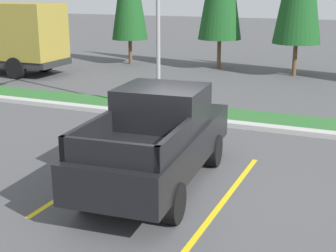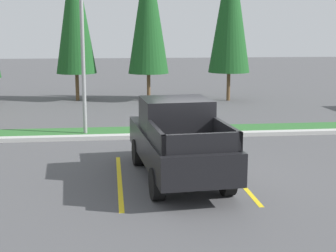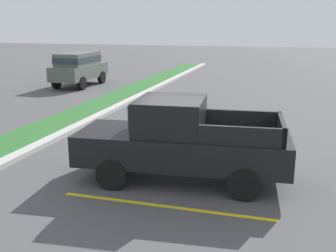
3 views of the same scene
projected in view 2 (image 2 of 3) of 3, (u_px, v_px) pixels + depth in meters
ground_plane at (203, 176)px, 13.29m from camera, size 120.00×120.00×0.00m
parking_line_near at (120, 180)px, 12.93m from camera, size 0.12×4.80×0.01m
parking_line_far at (235, 176)px, 13.28m from camera, size 0.12×4.80×0.01m
curb_strip at (178, 135)px, 18.15m from camera, size 56.00×0.40×0.15m
grass_median at (174, 131)px, 19.23m from camera, size 56.00×1.80×0.06m
pickup_truck_main at (178, 140)px, 12.96m from camera, size 2.33×5.37×2.10m
street_light at (82, 29)px, 17.76m from camera, size 0.24×1.49×6.73m
cypress_tree_left_inner at (75, 9)px, 26.90m from camera, size 2.22×2.22×8.56m
cypress_tree_center at (148, 8)px, 26.75m from camera, size 2.24×2.24×8.62m
cypress_tree_right_inner at (230, 6)px, 26.89m from camera, size 2.30×2.30×8.84m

